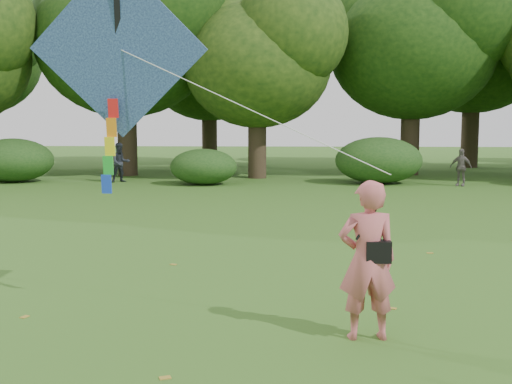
{
  "coord_description": "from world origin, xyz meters",
  "views": [
    {
      "loc": [
        -0.71,
        -8.09,
        2.69
      ],
      "look_at": [
        -1.19,
        2.0,
        1.5
      ],
      "focal_mm": 45.0,
      "sensor_mm": 36.0,
      "label": 1
    }
  ],
  "objects_px": {
    "bystander_right": "(461,167)",
    "flying_kite": "(119,52)",
    "bystander_left": "(120,163)",
    "man_kite_flyer": "(367,260)"
  },
  "relations": [
    {
      "from": "bystander_left",
      "to": "flying_kite",
      "type": "distance_m",
      "value": 18.13
    },
    {
      "from": "bystander_left",
      "to": "flying_kite",
      "type": "xyz_separation_m",
      "value": [
        4.56,
        -17.33,
        2.74
      ]
    },
    {
      "from": "man_kite_flyer",
      "to": "bystander_right",
      "type": "distance_m",
      "value": 18.49
    },
    {
      "from": "flying_kite",
      "to": "man_kite_flyer",
      "type": "bearing_deg",
      "value": -18.08
    },
    {
      "from": "bystander_right",
      "to": "flying_kite",
      "type": "distance_m",
      "value": 19.02
    },
    {
      "from": "man_kite_flyer",
      "to": "bystander_right",
      "type": "bearing_deg",
      "value": -114.41
    },
    {
      "from": "bystander_right",
      "to": "flying_kite",
      "type": "bearing_deg",
      "value": -85.65
    },
    {
      "from": "bystander_left",
      "to": "bystander_right",
      "type": "bearing_deg",
      "value": -33.79
    },
    {
      "from": "bystander_left",
      "to": "bystander_right",
      "type": "height_order",
      "value": "bystander_left"
    },
    {
      "from": "man_kite_flyer",
      "to": "bystander_left",
      "type": "relative_size",
      "value": 1.2
    }
  ]
}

